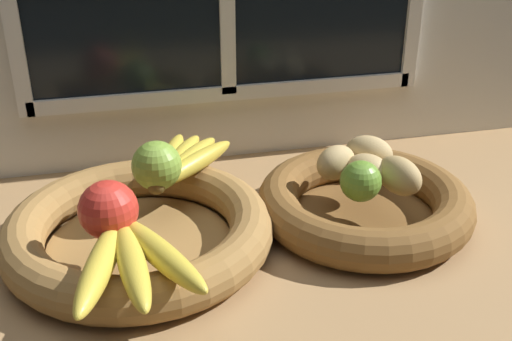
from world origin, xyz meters
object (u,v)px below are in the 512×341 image
fruit_bowl_left (139,231)px  lime_near (361,181)px  banana_bunch_back (182,161)px  potato_small (399,176)px  fruit_bowl_right (365,203)px  potato_back (369,153)px  potato_oblong (336,162)px  apple_green_back (157,166)px  potato_large (367,170)px  banana_bunch_front (130,258)px  apple_red_front (108,210)px

fruit_bowl_left → lime_near: bearing=-7.6°
fruit_bowl_left → lime_near: (29.29, -3.92, 5.87)cm
banana_bunch_back → potato_small: 31.10cm
fruit_bowl_right → potato_small: potato_small is taller
fruit_bowl_left → lime_near: lime_near is taller
fruit_bowl_right → lime_near: (-2.61, -3.92, 5.86)cm
fruit_bowl_right → potato_back: bearing=65.6°
potato_oblong → potato_small: bearing=-41.4°
banana_bunch_back → fruit_bowl_right: bearing=-23.4°
apple_green_back → potato_large: size_ratio=1.08×
banana_bunch_back → potato_large: (24.57, -10.65, 0.85)cm
potato_oblong → banana_bunch_front: bearing=-151.9°
fruit_bowl_left → banana_bunch_front: 13.89cm
apple_red_front → potato_large: apple_red_front is taller
banana_bunch_front → fruit_bowl_right: bearing=21.3°
potato_large → potato_small: 4.59cm
apple_red_front → banana_bunch_back: (10.76, 16.05, -2.23)cm
fruit_bowl_right → lime_near: 7.52cm
fruit_bowl_left → banana_bunch_front: size_ratio=1.78×
banana_bunch_front → potato_oblong: bearing=28.1°
potato_back → banana_bunch_front: bearing=-153.7°
apple_green_back → potato_large: apple_green_back is taller
fruit_bowl_left → fruit_bowl_right: 31.90cm
banana_bunch_front → fruit_bowl_left: bearing=83.6°
potato_small → fruit_bowl_right: bearing=135.0°
apple_green_back → banana_bunch_back: apple_green_back is taller
lime_near → potato_back: bearing=61.0°
potato_large → fruit_bowl_right: bearing=90.0°
potato_oblong → fruit_bowl_right: bearing=-37.9°
apple_green_back → potato_large: 29.16cm
potato_back → potato_small: bearing=-81.0°
potato_small → apple_red_front: bearing=-176.8°
banana_bunch_back → apple_green_back: bearing=-128.9°
apple_green_back → potato_back: apple_green_back is taller
fruit_bowl_right → potato_large: size_ratio=4.80×
fruit_bowl_right → apple_green_back: size_ratio=4.45×
apple_green_back → banana_bunch_front: apple_green_back is taller
apple_green_back → potato_large: (28.57, -5.68, -1.22)cm
apple_green_back → banana_bunch_back: size_ratio=0.38×
potato_back → lime_near: lime_near is taller
potato_back → lime_near: (-4.63, -8.37, 0.19)cm
fruit_bowl_left → apple_red_front: bearing=-122.4°
banana_bunch_front → potato_small: size_ratio=2.72×
apple_green_back → banana_bunch_front: size_ratio=0.34×
potato_small → apple_green_back: bearing=164.3°
banana_bunch_back → potato_oblong: 22.37cm
apple_red_front → lime_near: 32.76cm
banana_bunch_back → lime_near: 26.38cm
banana_bunch_front → potato_large: size_ratio=3.13×
banana_bunch_back → potato_oblong: bearing=-20.5°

